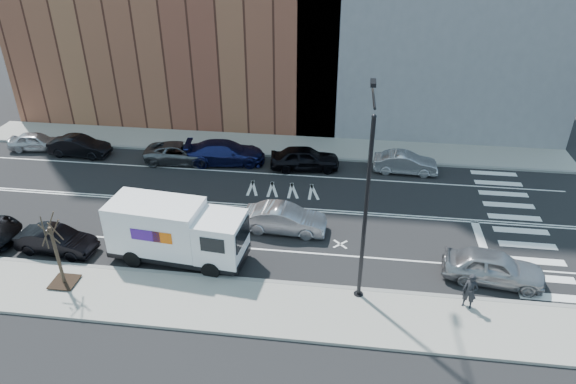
% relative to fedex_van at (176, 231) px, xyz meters
% --- Properties ---
extents(ground, '(120.00, 120.00, 0.00)m').
position_rel_fedex_van_xyz_m(ground, '(2.22, 5.60, -1.67)').
color(ground, black).
rests_on(ground, ground).
extents(sidewalk_near, '(44.00, 3.60, 0.15)m').
position_rel_fedex_van_xyz_m(sidewalk_near, '(2.22, -3.20, -1.59)').
color(sidewalk_near, gray).
rests_on(sidewalk_near, ground).
extents(sidewalk_far, '(44.00, 3.60, 0.15)m').
position_rel_fedex_van_xyz_m(sidewalk_far, '(2.22, 14.40, -1.59)').
color(sidewalk_far, gray).
rests_on(sidewalk_far, ground).
extents(curb_near, '(44.00, 0.25, 0.17)m').
position_rel_fedex_van_xyz_m(curb_near, '(2.22, -1.40, -1.58)').
color(curb_near, gray).
rests_on(curb_near, ground).
extents(curb_far, '(44.00, 0.25, 0.17)m').
position_rel_fedex_van_xyz_m(curb_far, '(2.22, 12.60, -1.58)').
color(curb_far, gray).
rests_on(curb_far, ground).
extents(crosswalk, '(3.00, 14.00, 0.01)m').
position_rel_fedex_van_xyz_m(crosswalk, '(18.22, 5.60, -1.66)').
color(crosswalk, white).
rests_on(crosswalk, ground).
extents(road_markings, '(40.00, 8.60, 0.01)m').
position_rel_fedex_van_xyz_m(road_markings, '(2.22, 5.60, -1.66)').
color(road_markings, white).
rests_on(road_markings, ground).
extents(streetlight, '(0.44, 4.02, 9.34)m').
position_rel_fedex_van_xyz_m(streetlight, '(9.22, -1.31, 3.41)').
color(streetlight, black).
rests_on(streetlight, ground).
extents(street_tree, '(1.20, 1.20, 3.75)m').
position_rel_fedex_van_xyz_m(street_tree, '(-4.78, -2.80, -0.22)').
color(street_tree, black).
rests_on(street_tree, ground).
extents(fedex_van, '(7.15, 3.04, 3.18)m').
position_rel_fedex_van_xyz_m(fedex_van, '(0.00, 0.00, 0.00)').
color(fedex_van, black).
rests_on(fedex_van, ground).
extents(far_parked_a, '(4.05, 2.06, 1.32)m').
position_rel_fedex_van_xyz_m(far_parked_a, '(-14.58, 11.55, -1.01)').
color(far_parked_a, '#AEAFB3').
rests_on(far_parked_a, ground).
extents(far_parked_b, '(4.39, 1.69, 1.43)m').
position_rel_fedex_van_xyz_m(far_parked_b, '(-10.91, 11.03, -0.95)').
color(far_parked_b, black).
rests_on(far_parked_b, ground).
extents(far_parked_c, '(5.10, 2.63, 1.38)m').
position_rel_fedex_van_xyz_m(far_parked_c, '(-3.38, 10.96, -0.98)').
color(far_parked_c, '#575A60').
rests_on(far_parked_c, ground).
extents(far_parked_d, '(5.73, 2.92, 1.59)m').
position_rel_fedex_van_xyz_m(far_parked_d, '(-0.18, 11.19, -0.87)').
color(far_parked_d, '#171C50').
rests_on(far_parked_d, ground).
extents(far_parked_e, '(4.92, 2.52, 1.60)m').
position_rel_fedex_van_xyz_m(far_parked_e, '(5.42, 10.97, -0.87)').
color(far_parked_e, black).
rests_on(far_parked_e, ground).
extents(far_parked_f, '(4.29, 1.60, 1.40)m').
position_rel_fedex_van_xyz_m(far_parked_f, '(12.21, 11.32, -0.97)').
color(far_parked_f, '#A9AAAE').
rests_on(far_parked_f, ground).
extents(driving_sedan, '(4.67, 1.82, 1.52)m').
position_rel_fedex_van_xyz_m(driving_sedan, '(5.07, 3.23, -0.91)').
color(driving_sedan, '#A6A5AA').
rests_on(driving_sedan, ground).
extents(near_parked_rear_a, '(4.26, 1.80, 1.37)m').
position_rel_fedex_van_xyz_m(near_parked_rear_a, '(-6.51, -0.24, -0.98)').
color(near_parked_rear_a, black).
rests_on(near_parked_rear_a, ground).
extents(near_parked_front, '(4.97, 2.55, 1.62)m').
position_rel_fedex_van_xyz_m(near_parked_front, '(15.61, 0.23, -0.86)').
color(near_parked_front, '#A0A1A5').
rests_on(near_parked_front, ground).
extents(pedestrian, '(0.75, 0.63, 1.74)m').
position_rel_fedex_van_xyz_m(pedestrian, '(14.09, -1.99, -0.65)').
color(pedestrian, black).
rests_on(pedestrian, sidewalk_near).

